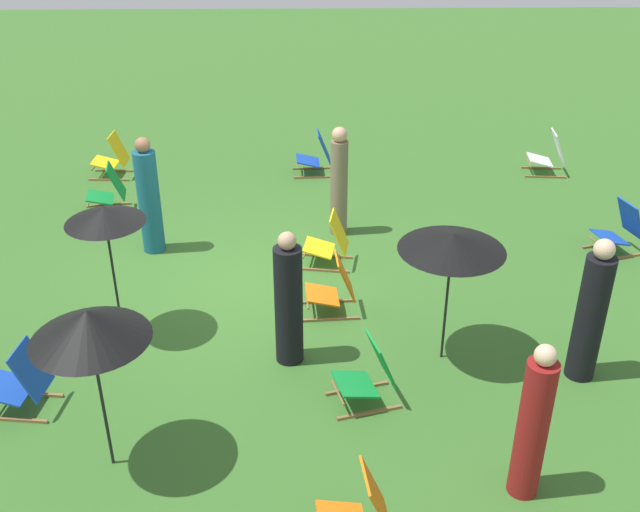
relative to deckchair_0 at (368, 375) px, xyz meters
name	(u,v)px	position (x,y,z in m)	size (l,w,h in m)	color
ground_plane	(236,287)	(-2.50, -1.69, -0.37)	(40.00, 40.00, 0.00)	#386B28
deckchair_0	(368,375)	(0.00, 0.00, 0.00)	(0.66, 0.86, 0.83)	olive
deckchair_1	(112,158)	(-6.59, -4.30, 0.00)	(0.52, 0.78, 0.83)	olive
deckchair_2	(334,288)	(-1.86, -0.32, 0.00)	(0.52, 0.79, 0.83)	olive
deckchair_3	(329,243)	(-3.14, -0.34, 0.00)	(0.59, 0.82, 0.83)	olive
deckchair_4	(549,155)	(-6.56, 3.91, 0.00)	(0.54, 0.80, 0.83)	olive
deckchair_5	(620,230)	(-3.45, 4.11, 0.00)	(0.66, 0.86, 0.83)	olive
deckchair_6	(109,191)	(-5.06, -4.02, 0.00)	(0.59, 0.82, 0.83)	olive
deckchair_7	(316,155)	(-6.64, -0.48, 0.00)	(0.51, 0.78, 0.83)	olive
deckchair_10	(22,382)	(0.05, -3.83, 0.00)	(0.56, 0.81, 0.83)	olive
umbrella_0	(105,215)	(-1.38, -3.06, 1.33)	(0.96, 0.96, 1.81)	black
umbrella_1	(89,325)	(0.92, -2.68, 1.33)	(1.13, 1.13, 1.86)	black
umbrella_2	(452,242)	(-0.81, 0.97, 1.23)	(1.24, 1.24, 1.71)	black
person_0	(591,314)	(-0.43, 2.56, 0.49)	(0.48, 0.48, 1.82)	black
person_1	(289,302)	(-0.82, -0.90, 0.45)	(0.47, 0.47, 1.74)	black
person_2	(533,426)	(1.37, 1.41, 0.45)	(0.30, 0.30, 1.73)	maroon
person_3	(339,183)	(-4.18, -0.16, 0.50)	(0.29, 0.29, 1.79)	#72664C
person_4	(149,199)	(-3.66, -3.04, 0.50)	(0.44, 0.44, 1.84)	#195972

